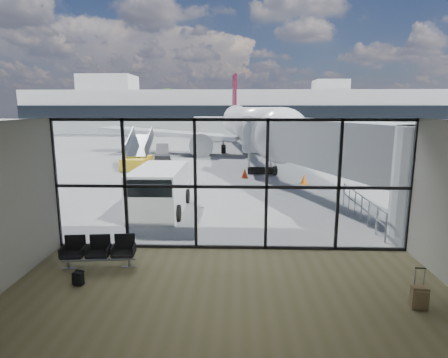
# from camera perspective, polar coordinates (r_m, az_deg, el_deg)

# --- Properties ---
(ground) EXTENTS (220.00, 220.00, 0.00)m
(ground) POSITION_cam_1_polar(r_m,az_deg,el_deg) (52.56, 1.78, 5.56)
(ground) COLOR slate
(ground) RESTS_ON ground
(lounge_shell) EXTENTS (12.02, 8.01, 4.51)m
(lounge_shell) POSITION_cam_1_polar(r_m,az_deg,el_deg) (7.85, 0.47, -5.31)
(lounge_shell) COLOR #6A6643
(lounge_shell) RESTS_ON ground
(glass_curtain_wall) EXTENTS (12.10, 0.12, 4.50)m
(glass_curtain_wall) POSITION_cam_1_polar(r_m,az_deg,el_deg) (12.60, 1.05, -1.00)
(glass_curtain_wall) COLOR white
(glass_curtain_wall) RESTS_ON ground
(jet_bridge) EXTENTS (8.00, 16.50, 4.33)m
(jet_bridge) POSITION_cam_1_polar(r_m,az_deg,el_deg) (20.08, 15.58, 4.52)
(jet_bridge) COLOR gray
(jet_bridge) RESTS_ON ground
(apron_railing) EXTENTS (0.06, 5.46, 1.11)m
(apron_railing) POSITION_cam_1_polar(r_m,az_deg,el_deg) (17.23, 20.24, -3.66)
(apron_railing) COLOR gray
(apron_railing) RESTS_ON ground
(far_terminal) EXTENTS (80.00, 12.20, 11.00)m
(far_terminal) POSITION_cam_1_polar(r_m,az_deg,el_deg) (74.31, 1.41, 10.36)
(far_terminal) COLOR silver
(far_terminal) RESTS_ON ground
(tree_0) EXTENTS (4.95, 4.95, 7.12)m
(tree_0) POSITION_cam_1_polar(r_m,az_deg,el_deg) (95.68, -26.60, 9.60)
(tree_0) COLOR #382619
(tree_0) RESTS_ON ground
(tree_1) EXTENTS (5.61, 5.61, 8.07)m
(tree_1) POSITION_cam_1_polar(r_m,az_deg,el_deg) (93.00, -23.33, 10.24)
(tree_1) COLOR #382619
(tree_1) RESTS_ON ground
(tree_2) EXTENTS (6.27, 6.27, 9.03)m
(tree_2) POSITION_cam_1_polar(r_m,az_deg,el_deg) (90.64, -19.86, 10.88)
(tree_2) COLOR #382619
(tree_2) RESTS_ON ground
(tree_3) EXTENTS (4.95, 4.95, 7.12)m
(tree_3) POSITION_cam_1_polar(r_m,az_deg,el_deg) (88.61, -16.15, 10.30)
(tree_3) COLOR #382619
(tree_3) RESTS_ON ground
(tree_4) EXTENTS (5.61, 5.61, 8.07)m
(tree_4) POSITION_cam_1_polar(r_m,az_deg,el_deg) (86.96, -12.34, 10.88)
(tree_4) COLOR #382619
(tree_4) RESTS_ON ground
(tree_5) EXTENTS (6.27, 6.27, 9.03)m
(tree_5) POSITION_cam_1_polar(r_m,az_deg,el_deg) (85.70, -8.39, 11.43)
(tree_5) COLOR #382619
(tree_5) RESTS_ON ground
(seating_row) EXTENTS (2.20, 0.83, 0.98)m
(seating_row) POSITION_cam_1_polar(r_m,az_deg,el_deg) (12.30, -18.46, -10.17)
(seating_row) COLOR gray
(seating_row) RESTS_ON ground
(backpack) EXTENTS (0.31, 0.30, 0.41)m
(backpack) POSITION_cam_1_polar(r_m,az_deg,el_deg) (11.39, -21.36, -13.95)
(backpack) COLOR black
(backpack) RESTS_ON ground
(suitcase) EXTENTS (0.40, 0.31, 1.03)m
(suitcase) POSITION_cam_1_polar(r_m,az_deg,el_deg) (10.61, 27.64, -15.71)
(suitcase) COLOR olive
(suitcase) RESTS_ON ground
(airliner) EXTENTS (32.22, 37.44, 9.65)m
(airliner) POSITION_cam_1_polar(r_m,az_deg,el_deg) (41.08, 3.78, 8.18)
(airliner) COLOR silver
(airliner) RESTS_ON ground
(service_van) EXTENTS (2.38, 4.83, 2.09)m
(service_van) POSITION_cam_1_polar(r_m,az_deg,el_deg) (17.66, -9.83, -1.61)
(service_van) COLOR white
(service_van) RESTS_ON ground
(belt_loader) EXTENTS (1.89, 3.74, 1.65)m
(belt_loader) POSITION_cam_1_polar(r_m,az_deg,el_deg) (32.36, -9.34, 3.10)
(belt_loader) COLOR black
(belt_loader) RESTS_ON ground
(mobile_stairs) EXTENTS (2.14, 3.80, 2.62)m
(mobile_stairs) POSITION_cam_1_polar(r_m,az_deg,el_deg) (30.53, -13.05, 2.65)
(mobile_stairs) COLOR gold
(mobile_stairs) RESTS_ON ground
(traffic_cone_b) EXTENTS (0.48, 0.48, 0.68)m
(traffic_cone_b) POSITION_cam_1_polar(r_m,az_deg,el_deg) (26.13, 3.16, 0.89)
(traffic_cone_b) COLOR red
(traffic_cone_b) RESTS_ON ground
(traffic_cone_c) EXTENTS (0.47, 0.47, 0.67)m
(traffic_cone_c) POSITION_cam_1_polar(r_m,az_deg,el_deg) (24.43, 12.11, -0.05)
(traffic_cone_c) COLOR orange
(traffic_cone_c) RESTS_ON ground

